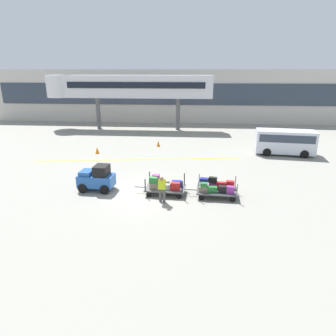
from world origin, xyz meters
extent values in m
plane|color=gray|center=(0.00, 0.00, 0.00)|extent=(120.00, 120.00, 0.00)
cube|color=yellow|center=(-1.77, 6.81, 0.00)|extent=(16.56, 2.58, 0.01)
cube|color=#BCB7AD|center=(0.00, 26.00, 3.54)|extent=(51.29, 2.40, 7.08)
cube|color=#2D3847|center=(0.00, 24.75, 3.89)|extent=(48.72, 0.12, 2.80)
cube|color=silver|center=(-4.26, 20.00, 5.11)|extent=(17.91, 2.20, 2.60)
cylinder|color=silver|center=(-13.81, 20.00, 5.11)|extent=(3.00, 3.00, 2.60)
cube|color=black|center=(-4.26, 18.86, 5.31)|extent=(16.12, 0.08, 0.70)
cylinder|color=#59595B|center=(-9.18, 20.00, 1.90)|extent=(0.50, 0.50, 3.81)
cylinder|color=#59595B|center=(0.67, 20.00, 1.90)|extent=(0.50, 0.50, 3.81)
cube|color=#2659A5|center=(-3.23, 0.17, 0.63)|extent=(2.16, 1.22, 0.70)
cube|color=black|center=(-2.86, 0.15, 1.28)|extent=(0.86, 1.03, 0.60)
cube|color=#225095|center=(-3.80, 0.21, 1.10)|extent=(0.75, 0.97, 0.24)
cylinder|color=black|center=(-3.88, 0.73, 0.28)|extent=(0.57, 0.21, 0.56)
cylinder|color=black|center=(-3.94, -0.31, 0.28)|extent=(0.57, 0.21, 0.56)
cylinder|color=black|center=(-2.51, 0.65, 0.28)|extent=(0.57, 0.21, 0.56)
cylinder|color=black|center=(-2.57, -0.39, 0.28)|extent=(0.57, 0.21, 0.56)
cube|color=#4C4C4F|center=(0.97, -0.07, 0.36)|extent=(2.38, 1.53, 0.08)
cylinder|color=black|center=(-0.05, 0.63, 0.75)|extent=(0.06, 0.06, 0.70)
cylinder|color=black|center=(-0.13, -0.65, 0.75)|extent=(0.06, 0.06, 0.70)
cylinder|color=black|center=(2.06, 0.51, 0.75)|extent=(0.06, 0.06, 0.70)
cylinder|color=black|center=(1.99, -0.77, 0.75)|extent=(0.06, 0.06, 0.70)
cylinder|color=black|center=(0.14, 0.57, 0.16)|extent=(0.33, 0.12, 0.32)
cylinder|color=black|center=(0.07, -0.61, 0.16)|extent=(0.33, 0.12, 0.32)
cylinder|color=black|center=(1.86, 0.48, 0.16)|extent=(0.33, 0.12, 0.32)
cylinder|color=black|center=(1.79, -0.71, 0.16)|extent=(0.33, 0.12, 0.32)
cylinder|color=#333333|center=(-0.53, 0.02, 0.34)|extent=(0.70, 0.09, 0.05)
cube|color=red|center=(0.37, 0.29, 0.57)|extent=(0.51, 0.32, 0.34)
cube|color=#726651|center=(0.30, -0.31, 0.57)|extent=(0.46, 0.37, 0.34)
cube|color=#99999E|center=(0.97, 0.28, 0.56)|extent=(0.44, 0.34, 0.32)
cube|color=#99999E|center=(0.97, -0.38, 0.56)|extent=(0.59, 0.30, 0.32)
cube|color=navy|center=(1.62, 0.17, 0.57)|extent=(0.59, 0.35, 0.34)
cube|color=red|center=(1.57, -0.43, 0.63)|extent=(0.54, 0.31, 0.45)
cube|color=#8C338C|center=(0.37, 0.29, 0.90)|extent=(0.44, 0.36, 0.31)
cube|color=#236B2D|center=(0.30, -0.31, 0.92)|extent=(0.49, 0.37, 0.35)
cube|color=#4C4C4F|center=(3.96, -0.24, 0.36)|extent=(2.38, 1.53, 0.08)
cylinder|color=gray|center=(2.94, 0.46, 0.75)|extent=(0.06, 0.06, 0.70)
cylinder|color=gray|center=(2.87, -0.82, 0.75)|extent=(0.06, 0.06, 0.70)
cylinder|color=gray|center=(5.05, 0.34, 0.75)|extent=(0.06, 0.06, 0.70)
cylinder|color=gray|center=(4.98, -0.94, 0.75)|extent=(0.06, 0.06, 0.70)
cylinder|color=black|center=(3.13, 0.40, 0.16)|extent=(0.33, 0.12, 0.32)
cylinder|color=black|center=(3.07, -0.79, 0.16)|extent=(0.33, 0.12, 0.32)
cylinder|color=black|center=(4.86, 0.30, 0.16)|extent=(0.33, 0.12, 0.32)
cylinder|color=black|center=(4.79, -0.88, 0.16)|extent=(0.33, 0.12, 0.32)
cylinder|color=#333333|center=(2.46, -0.15, 0.34)|extent=(0.70, 0.09, 0.05)
cube|color=#236B2D|center=(3.22, 0.07, 0.59)|extent=(0.43, 0.31, 0.37)
cube|color=#726651|center=(3.20, -0.54, 0.55)|extent=(0.57, 0.27, 0.30)
cube|color=#8C338C|center=(3.72, 0.10, 0.56)|extent=(0.44, 0.38, 0.32)
cube|color=#236B2D|center=(3.67, -0.56, 0.57)|extent=(0.52, 0.27, 0.33)
cube|color=red|center=(4.21, 0.01, 0.60)|extent=(0.59, 0.26, 0.40)
cube|color=black|center=(4.22, -0.53, 0.59)|extent=(0.42, 0.34, 0.37)
cube|color=red|center=(4.72, 0.07, 0.63)|extent=(0.50, 0.33, 0.47)
cube|color=#8C338C|center=(4.66, -0.63, 0.60)|extent=(0.45, 0.32, 0.41)
cube|color=navy|center=(3.22, 0.07, 0.88)|extent=(0.52, 0.41, 0.22)
cube|color=#236B2D|center=(3.20, -0.54, 0.82)|extent=(0.38, 0.28, 0.23)
cube|color=black|center=(3.72, 0.10, 0.89)|extent=(0.50, 0.36, 0.33)
cylinder|color=#4C4C4C|center=(0.80, -1.21, 0.41)|extent=(0.16, 0.16, 0.82)
cylinder|color=#4C4C4C|center=(1.00, -1.22, 0.41)|extent=(0.16, 0.16, 0.82)
cube|color=#D1E51E|center=(0.90, -1.32, 1.09)|extent=(0.42, 0.44, 0.61)
sphere|color=#8C6647|center=(0.89, -1.44, 1.45)|extent=(0.22, 0.22, 0.22)
cube|color=silver|center=(10.39, 9.46, 1.15)|extent=(4.99, 2.47, 1.90)
cube|color=#2D3847|center=(10.39, 9.46, 1.55)|extent=(4.62, 2.46, 0.64)
cylinder|color=black|center=(8.81, 8.77, 0.34)|extent=(0.70, 0.32, 0.68)
cylinder|color=black|center=(11.76, 8.41, 0.34)|extent=(0.70, 0.32, 0.68)
cone|color=orange|center=(-0.75, 11.34, 0.28)|extent=(0.36, 0.36, 0.55)
cone|color=orange|center=(-5.79, 8.38, 0.28)|extent=(0.36, 0.36, 0.55)
camera|label=1|loc=(2.46, -16.23, 6.92)|focal=31.87mm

